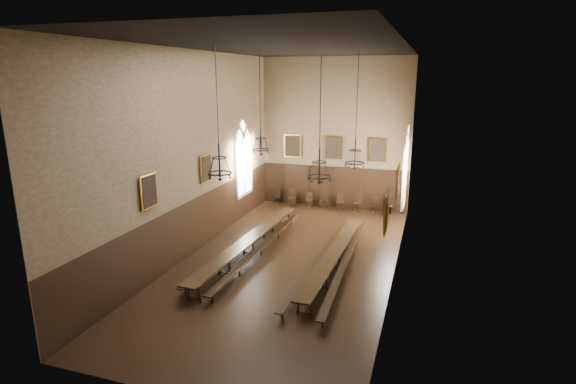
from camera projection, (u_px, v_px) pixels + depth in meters
The scene contains 34 objects.
floor at pixel (289, 262), 19.66m from camera, with size 9.00×18.00×0.02m, color black.
ceiling at pixel (289, 46), 17.40m from camera, with size 9.00×18.00×0.02m, color black.
wall_back at pixel (335, 134), 26.83m from camera, with size 9.00×0.02×9.00m, color #8A7155.
wall_front at pixel (168, 229), 10.23m from camera, with size 9.00×0.02×9.00m, color #8A7155.
wall_left at pixel (192, 155), 19.87m from camera, with size 0.02×18.00×9.00m, color #8A7155.
wall_right at pixel (401, 167), 17.19m from camera, with size 0.02×18.00×9.00m, color #8A7155.
wainscot_panelling at pixel (289, 235), 19.35m from camera, with size 9.00×18.00×2.50m, color black, non-canonical shape.
table_left at pixel (249, 247), 20.26m from camera, with size 1.17×10.24×0.80m.
table_right at pixel (334, 259), 18.99m from camera, with size 0.90×9.46×0.74m.
bench_left_outer at pixel (238, 248), 20.49m from camera, with size 0.67×9.37×0.42m.
bench_left_inner at pixel (261, 250), 20.25m from camera, with size 0.45×10.08×0.45m.
bench_right_inner at pixel (319, 262), 18.96m from camera, with size 0.59×9.69×0.44m.
bench_right_outer at pixel (345, 263), 18.81m from camera, with size 0.65×10.30×0.46m.
chair_0 at pixel (277, 199), 28.53m from camera, with size 0.46×0.46×0.95m.
chair_1 at pixel (292, 200), 28.14m from camera, with size 0.55×0.55×1.03m.
chair_2 at pixel (309, 202), 27.87m from camera, with size 0.50×0.50×0.90m.
chair_3 at pixel (324, 203), 27.66m from camera, with size 0.48×0.48×1.00m.
chair_4 at pixel (340, 205), 27.35m from camera, with size 0.51×0.51×0.92m.
chair_5 at pixel (357, 206), 26.96m from camera, with size 0.55×0.55×1.01m.
chair_6 at pixel (374, 208), 26.73m from camera, with size 0.48×0.48×0.89m.
chair_7 at pixel (388, 209), 26.43m from camera, with size 0.48×0.48×0.99m.
chandelier_back_left at pixel (261, 143), 21.08m from camera, with size 0.82×0.82×4.63m.
chandelier_back_right at pixel (355, 156), 20.47m from camera, with size 0.89×0.89×5.14m.
chandelier_front_left at pixel (220, 165), 16.98m from camera, with size 0.92×0.92×4.86m.
chandelier_front_right at pixel (319, 167), 15.19m from camera, with size 0.78×0.78×4.57m.
portrait_back_0 at pixel (293, 146), 27.69m from camera, with size 1.10×0.12×1.40m.
portrait_back_1 at pixel (334, 148), 26.91m from camera, with size 1.10×0.12×1.40m.
portrait_back_2 at pixel (378, 150), 26.14m from camera, with size 1.10×0.12×1.40m.
portrait_left_0 at pixel (206, 168), 20.95m from camera, with size 0.12×1.00×1.30m.
portrait_left_1 at pixel (149, 191), 16.81m from camera, with size 0.12×1.00×1.30m.
portrait_right_0 at pixel (398, 181), 18.35m from camera, with size 0.12×1.00×1.30m.
portrait_right_1 at pixel (386, 212), 14.21m from camera, with size 0.12×1.00×1.30m.
window_right at pixel (406, 168), 22.56m from camera, with size 0.20×2.20×4.60m, color white, non-canonical shape.
window_left at pixel (244, 158), 25.19m from camera, with size 0.20×2.20×4.60m, color white, non-canonical shape.
Camera 1 is at (5.58, -17.39, 7.88)m, focal length 28.00 mm.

